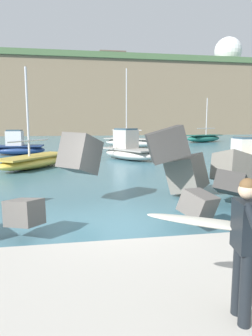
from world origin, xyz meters
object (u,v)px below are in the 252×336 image
at_px(boat_near_left, 130,142).
at_px(station_building_central, 124,65).
at_px(station_building_west, 112,64).
at_px(boat_mid_centre, 204,138).
at_px(surfer_with_board, 238,236).
at_px(boat_mid_left, 128,150).
at_px(boat_near_right, 34,161).
at_px(boat_far_left, 18,147).
at_px(radar_dome, 228,53).
at_px(boat_near_centre, 248,159).
at_px(mooring_buoy_inner, 189,169).

distance_m(boat_near_left, station_building_central, 65.80).
bearing_deg(station_building_west, boat_mid_centre, -84.46).
relative_size(surfer_with_board, boat_mid_left, 0.39).
bearing_deg(station_building_central, boat_near_right, -103.55).
relative_size(boat_mid_left, boat_far_left, 1.27).
bearing_deg(surfer_with_board, boat_far_left, 105.00).
distance_m(boat_mid_centre, radar_dome, 61.84).
distance_m(boat_near_left, boat_near_centre, 17.52).
distance_m(boat_near_centre, station_building_west, 82.22).
bearing_deg(boat_near_centre, station_building_central, 85.50).
relative_size(boat_near_right, radar_dome, 0.52).
relative_size(boat_near_left, radar_dome, 0.76).
bearing_deg(mooring_buoy_inner, surfer_with_board, -109.14).
bearing_deg(boat_near_right, boat_mid_left, 27.45).
relative_size(mooring_buoy_inner, station_building_central, 0.06).
bearing_deg(boat_far_left, radar_dome, 50.68).
bearing_deg(surfer_with_board, boat_near_left, 81.64).
relative_size(boat_near_left, boat_mid_centre, 1.34).
xyz_separation_m(boat_near_left, station_building_central, (9.93, 62.09, 19.38)).
height_order(boat_mid_left, mooring_buoy_inner, boat_mid_left).
bearing_deg(mooring_buoy_inner, boat_near_right, 158.70).
bearing_deg(boat_mid_centre, surfer_with_board, -113.54).
bearing_deg(station_building_west, boat_far_left, -103.86).
relative_size(boat_near_centre, boat_far_left, 1.07).
relative_size(boat_mid_left, boat_mid_centre, 0.86).
height_order(boat_near_centre, boat_mid_left, boat_mid_left).
bearing_deg(boat_near_left, station_building_central, 80.92).
bearing_deg(boat_near_left, boat_mid_centre, 30.56).
bearing_deg(radar_dome, station_building_west, 169.85).
distance_m(mooring_buoy_inner, station_building_west, 83.23).
distance_m(boat_mid_left, radar_dome, 83.50).
distance_m(boat_far_left, station_building_west, 73.79).
xyz_separation_m(surfer_with_board, boat_mid_left, (2.12, 18.73, -0.60)).
xyz_separation_m(boat_near_left, station_building_west, (6.28, 62.67, 19.68)).
xyz_separation_m(boat_near_centre, station_building_west, (2.59, 79.79, 19.66)).
xyz_separation_m(surfer_with_board, boat_near_centre, (8.11, 12.95, -0.71)).
bearing_deg(boat_near_left, boat_mid_left, -101.48).
relative_size(surfer_with_board, boat_near_centre, 0.46).
xyz_separation_m(boat_mid_centre, boat_far_left, (-22.45, -13.30, 0.08)).
xyz_separation_m(boat_near_right, boat_far_left, (-2.20, 8.20, 0.21)).
xyz_separation_m(boat_near_left, boat_near_centre, (3.69, -17.12, 0.02)).
bearing_deg(boat_far_left, mooring_buoy_inner, -47.30).
distance_m(boat_near_left, station_building_west, 65.99).
relative_size(boat_near_left, station_building_west, 1.10).
bearing_deg(surfer_with_board, boat_near_centre, 57.94).
bearing_deg(boat_near_left, station_building_west, 84.28).
height_order(boat_far_left, mooring_buoy_inner, boat_far_left).
distance_m(boat_near_left, boat_mid_left, 11.58).
bearing_deg(boat_mid_centre, radar_dome, 59.63).
bearing_deg(radar_dome, boat_mid_centre, -120.37).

